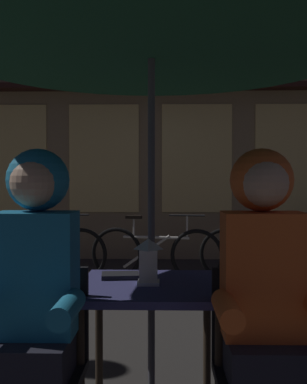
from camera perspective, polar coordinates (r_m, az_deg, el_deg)
cafe_table at (r=2.46m, az=-0.26°, el=-13.29°), size 0.72×0.72×0.74m
patio_umbrella at (r=2.50m, az=-0.26°, el=19.94°), size 2.10×2.10×2.31m
lantern at (r=2.40m, az=-0.61°, el=-8.22°), size 0.11×0.11×0.23m
chair_left at (r=2.22m, az=-13.76°, el=-19.01°), size 0.40×0.40×0.87m
chair_right at (r=2.19m, az=12.87°, el=-19.29°), size 0.40×0.40×0.87m
person_left_hooded at (r=2.07m, az=-14.24°, el=-10.25°), size 0.45×0.56×1.40m
person_right_hooded at (r=2.04m, az=13.25°, el=-10.42°), size 0.45×0.56×1.40m
shopfront_building at (r=7.98m, az=-0.32°, el=14.71°), size 10.00×0.93×6.20m
bicycle_second at (r=6.21m, az=-13.26°, el=-7.04°), size 1.67×0.25×0.84m
bicycle_third at (r=5.94m, az=0.28°, el=-7.38°), size 1.66×0.33×0.84m
bicycle_fourth at (r=6.05m, az=13.53°, el=-7.26°), size 1.67×0.31×0.84m
book at (r=2.57m, az=-4.00°, el=-10.02°), size 0.21×0.16×0.02m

